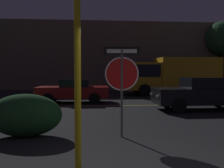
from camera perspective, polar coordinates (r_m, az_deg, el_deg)
name	(u,v)px	position (r m, az deg, el deg)	size (l,w,h in m)	color
road_center_stripe	(113,106)	(12.58, 0.28, -4.97)	(41.59, 0.12, 0.01)	gold
stop_sign	(122,74)	(6.49, 2.26, 2.39)	(0.94, 0.10, 2.36)	#4C4C51
yellow_pole_left	(78,79)	(4.44, -7.86, 1.22)	(0.12, 0.12, 3.20)	yellow
hedge_bush_1	(25,115)	(7.02, -19.24, -6.76)	(1.93, 1.03, 1.13)	#1E4C23
passing_car_2	(73,90)	(14.00, -8.83, -1.47)	(4.02, 1.95, 1.29)	maroon
passing_car_3	(200,94)	(11.87, 19.57, -2.07)	(4.20, 1.89, 1.46)	black
delivery_truck	(168,74)	(18.99, 12.68, 2.19)	(7.20, 2.62, 2.72)	gold
tree_0	(223,39)	(26.37, 23.96, 9.45)	(3.26, 3.26, 6.51)	#422D1E
building_backdrop	(117,57)	(25.71, 1.26, 6.26)	(37.32, 4.31, 6.46)	#6B5B4C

